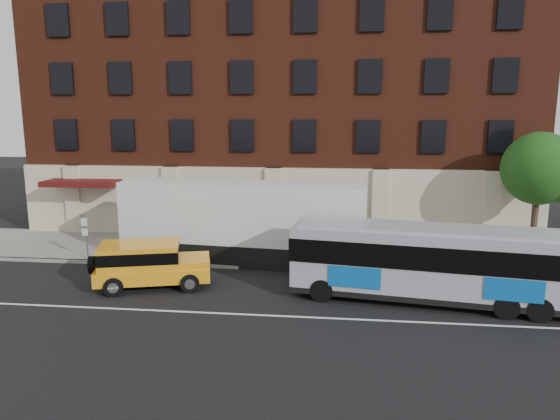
# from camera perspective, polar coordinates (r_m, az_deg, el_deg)

# --- Properties ---
(ground) EXTENTS (120.00, 120.00, 0.00)m
(ground) POSITION_cam_1_polar(r_m,az_deg,el_deg) (19.01, -5.30, -11.93)
(ground) COLOR black
(ground) RESTS_ON ground
(sidewalk) EXTENTS (60.00, 6.00, 0.15)m
(sidewalk) POSITION_cam_1_polar(r_m,az_deg,el_deg) (27.37, -1.47, -4.50)
(sidewalk) COLOR gray
(sidewalk) RESTS_ON ground
(kerb) EXTENTS (60.00, 0.25, 0.15)m
(kerb) POSITION_cam_1_polar(r_m,az_deg,el_deg) (24.53, -2.44, -6.36)
(kerb) COLOR gray
(kerb) RESTS_ON ground
(lane_line) EXTENTS (60.00, 0.12, 0.01)m
(lane_line) POSITION_cam_1_polar(r_m,az_deg,el_deg) (19.45, -4.99, -11.35)
(lane_line) COLOR silver
(lane_line) RESTS_ON ground
(building) EXTENTS (30.00, 12.10, 15.00)m
(building) POSITION_cam_1_polar(r_m,az_deg,el_deg) (34.24, 0.31, 11.33)
(building) COLOR #562314
(building) RESTS_ON sidewalk
(sign_pole) EXTENTS (0.30, 0.20, 2.50)m
(sign_pole) POSITION_cam_1_polar(r_m,az_deg,el_deg) (26.92, -20.61, -2.46)
(sign_pole) COLOR slate
(sign_pole) RESTS_ON ground
(street_tree) EXTENTS (3.60, 3.60, 6.20)m
(street_tree) POSITION_cam_1_polar(r_m,az_deg,el_deg) (28.53, 26.74, 3.83)
(street_tree) COLOR #372B1B
(street_tree) RESTS_ON sidewalk
(city_bus) EXTENTS (11.17, 3.92, 3.00)m
(city_bus) POSITION_cam_1_polar(r_m,az_deg,el_deg) (20.83, 16.62, -5.45)
(city_bus) COLOR #A0A0AA
(city_bus) RESTS_ON ground
(yellow_suv) EXTENTS (5.12, 3.11, 1.90)m
(yellow_suv) POSITION_cam_1_polar(r_m,az_deg,el_deg) (22.53, -14.39, -5.58)
(yellow_suv) COLOR #FFA419
(yellow_suv) RESTS_ON ground
(shipping_container) EXTENTS (12.02, 3.54, 3.95)m
(shipping_container) POSITION_cam_1_polar(r_m,az_deg,el_deg) (25.21, -4.21, -1.48)
(shipping_container) COLOR black
(shipping_container) RESTS_ON ground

